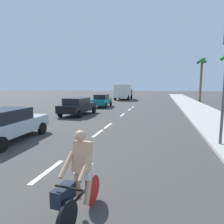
# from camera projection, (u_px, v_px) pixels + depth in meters

# --- Properties ---
(ground_plane) EXTENTS (160.00, 160.00, 0.00)m
(ground_plane) POSITION_uv_depth(u_px,v_px,m) (123.00, 115.00, 18.19)
(ground_plane) COLOR #423F3D
(sidewalk_strip) EXTENTS (3.60, 80.00, 0.14)m
(sidewalk_strip) POSITION_uv_depth(u_px,v_px,m) (205.00, 114.00, 18.35)
(sidewalk_strip) COLOR #B2ADA3
(sidewalk_strip) RESTS_ON ground
(lane_stripe_2) EXTENTS (0.16, 1.80, 0.01)m
(lane_stripe_2) POSITION_uv_depth(u_px,v_px,m) (48.00, 171.00, 6.20)
(lane_stripe_2) COLOR white
(lane_stripe_2) RESTS_ON ground
(lane_stripe_3) EXTENTS (0.16, 1.80, 0.01)m
(lane_stripe_3) POSITION_uv_depth(u_px,v_px,m) (98.00, 133.00, 11.11)
(lane_stripe_3) COLOR white
(lane_stripe_3) RESTS_ON ground
(lane_stripe_4) EXTENTS (0.16, 1.80, 0.01)m
(lane_stripe_4) POSITION_uv_depth(u_px,v_px,m) (108.00, 126.00, 13.20)
(lane_stripe_4) COLOR white
(lane_stripe_4) RESTS_ON ground
(lane_stripe_5) EXTENTS (0.16, 1.80, 0.01)m
(lane_stripe_5) POSITION_uv_depth(u_px,v_px,m) (122.00, 115.00, 18.03)
(lane_stripe_5) COLOR white
(lane_stripe_5) RESTS_ON ground
(lane_stripe_6) EXTENTS (0.16, 1.80, 0.01)m
(lane_stripe_6) POSITION_uv_depth(u_px,v_px,m) (129.00, 110.00, 22.00)
(lane_stripe_6) COLOR white
(lane_stripe_6) RESTS_ON ground
(lane_stripe_7) EXTENTS (0.16, 1.80, 0.01)m
(lane_stripe_7) POSITION_uv_depth(u_px,v_px,m) (133.00, 107.00, 24.42)
(lane_stripe_7) COLOR white
(lane_stripe_7) RESTS_ON ground
(cyclist) EXTENTS (0.64, 1.71, 1.82)m
(cyclist) POSITION_uv_depth(u_px,v_px,m) (78.00, 180.00, 3.90)
(cyclist) COLOR black
(cyclist) RESTS_ON ground
(parked_car_silver) EXTENTS (2.26, 4.62, 1.57)m
(parked_car_silver) POSITION_uv_depth(u_px,v_px,m) (6.00, 124.00, 9.48)
(parked_car_silver) COLOR #B7BABF
(parked_car_silver) RESTS_ON ground
(parked_car_black) EXTENTS (2.25, 4.54, 1.57)m
(parked_car_black) POSITION_uv_depth(u_px,v_px,m) (78.00, 106.00, 17.85)
(parked_car_black) COLOR black
(parked_car_black) RESTS_ON ground
(parked_car_teal) EXTENTS (1.97, 4.02, 1.57)m
(parked_car_teal) POSITION_uv_depth(u_px,v_px,m) (102.00, 100.00, 24.54)
(parked_car_teal) COLOR #14727A
(parked_car_teal) RESTS_ON ground
(delivery_truck) EXTENTS (2.69, 6.24, 2.80)m
(delivery_truck) POSITION_uv_depth(u_px,v_px,m) (124.00, 92.00, 36.99)
(delivery_truck) COLOR maroon
(delivery_truck) RESTS_ON ground
(palm_tree_distant) EXTENTS (1.83, 1.79, 7.38)m
(palm_tree_distant) POSITION_uv_depth(u_px,v_px,m) (202.00, 67.00, 31.53)
(palm_tree_distant) COLOR brown
(palm_tree_distant) RESTS_ON ground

